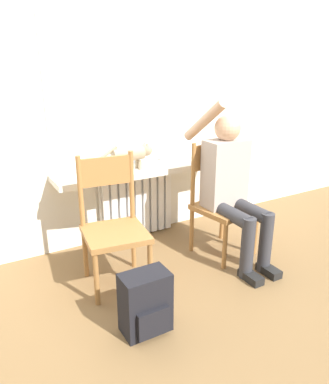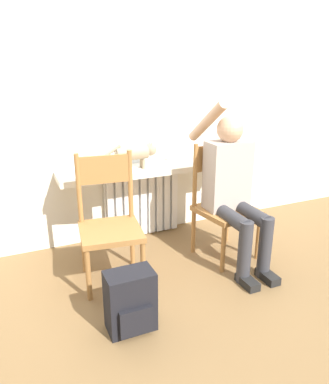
% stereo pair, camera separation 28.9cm
% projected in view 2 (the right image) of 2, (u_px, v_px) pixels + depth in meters
% --- Properties ---
extents(ground_plane, '(12.00, 12.00, 0.00)m').
position_uv_depth(ground_plane, '(202.00, 301.00, 2.54)').
color(ground_plane, brown).
extents(wall_with_window, '(7.00, 0.06, 2.70)m').
position_uv_depth(wall_with_window, '(136.00, 84.00, 3.15)').
color(wall_with_window, white).
rests_on(wall_with_window, ground_plane).
extents(radiator, '(0.69, 0.08, 0.63)m').
position_uv_depth(radiator, '(142.00, 202.00, 3.42)').
color(radiator, white).
rests_on(radiator, ground_plane).
extents(windowsill, '(1.50, 0.33, 0.05)m').
position_uv_depth(windowsill, '(146.00, 169.00, 3.21)').
color(windowsill, silver).
rests_on(windowsill, radiator).
extents(window_glass, '(1.44, 0.01, 1.19)m').
position_uv_depth(window_glass, '(138.00, 93.00, 3.14)').
color(window_glass, white).
rests_on(window_glass, windowsill).
extents(chair_left, '(0.48, 0.48, 0.94)m').
position_uv_depth(chair_left, '(109.00, 221.00, 2.67)').
color(chair_left, '#9E6B38').
rests_on(chair_left, ground_plane).
extents(chair_right, '(0.49, 0.49, 0.94)m').
position_uv_depth(chair_right, '(223.00, 202.00, 3.03)').
color(chair_right, '#9E6B38').
rests_on(chair_right, ground_plane).
extents(person, '(0.36, 0.96, 1.29)m').
position_uv_depth(person, '(233.00, 185.00, 2.87)').
color(person, '#333338').
rests_on(person, ground_plane).
extents(cat, '(0.49, 0.11, 0.22)m').
position_uv_depth(cat, '(136.00, 153.00, 3.09)').
color(cat, '#9E896B').
rests_on(cat, windowsill).
extents(backpack, '(0.29, 0.21, 0.39)m').
position_uv_depth(backpack, '(131.00, 302.00, 2.22)').
color(backpack, black).
rests_on(backpack, ground_plane).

